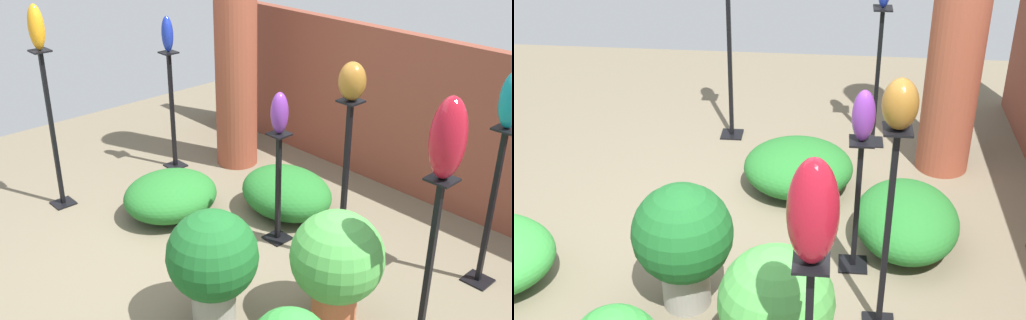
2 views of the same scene
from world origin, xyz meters
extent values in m
plane|color=#6B604C|center=(0.00, 0.00, 0.00)|extent=(8.00, 8.00, 0.00)
cylinder|color=brown|center=(-1.49, 1.55, 1.39)|extent=(0.44, 0.44, 2.78)
cube|color=black|center=(-0.04, 0.77, 0.01)|extent=(0.20, 0.20, 0.01)
cube|color=black|center=(-0.04, 0.77, 0.50)|extent=(0.04, 0.04, 1.00)
cube|color=black|center=(-0.04, 0.77, 0.99)|extent=(0.16, 0.16, 0.01)
cube|color=black|center=(1.58, 0.51, 1.28)|extent=(0.16, 0.16, 0.02)
cube|color=black|center=(-1.89, -0.34, 0.01)|extent=(0.20, 0.20, 0.01)
cube|color=black|center=(-1.89, -0.34, 0.76)|extent=(0.04, 0.04, 1.52)
cube|color=black|center=(0.54, 0.93, 0.70)|extent=(0.04, 0.04, 1.40)
cube|color=black|center=(0.54, 0.93, 1.39)|extent=(0.16, 0.16, 0.02)
cube|color=black|center=(-1.86, 0.97, 0.01)|extent=(0.20, 0.20, 0.01)
cube|color=black|center=(-1.86, 0.97, 0.64)|extent=(0.04, 0.04, 1.28)
cube|color=black|center=(-1.86, 0.97, 1.28)|extent=(0.16, 0.16, 0.02)
ellipsoid|color=#6B2D8C|center=(-0.04, 0.77, 1.18)|extent=(0.14, 0.15, 0.35)
ellipsoid|color=maroon|center=(1.58, 0.51, 1.54)|extent=(0.21, 0.22, 0.50)
ellipsoid|color=brown|center=(0.54, 0.93, 1.54)|extent=(0.21, 0.20, 0.29)
cylinder|color=gray|center=(0.44, -0.31, 0.14)|extent=(0.31, 0.31, 0.28)
sphere|color=#195923|center=(0.44, -0.31, 0.55)|extent=(0.64, 0.64, 0.64)
sphere|color=#479942|center=(1.00, 0.32, 0.54)|extent=(0.65, 0.65, 0.65)
ellipsoid|color=#236B28|center=(-0.32, 1.15, 0.22)|extent=(0.92, 0.75, 0.44)
ellipsoid|color=#236B28|center=(-1.02, 0.33, 0.20)|extent=(0.81, 0.89, 0.40)
camera|label=1|loc=(3.15, -2.37, 2.84)|focal=42.00mm
camera|label=2|loc=(3.96, 0.55, 3.16)|focal=50.00mm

